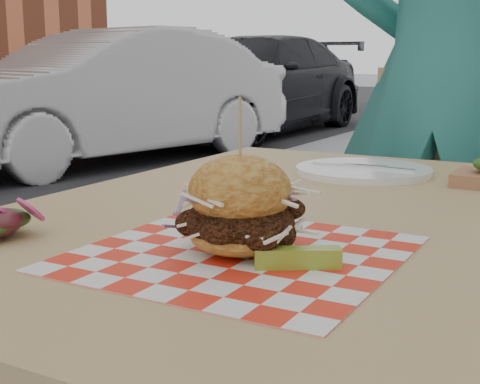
{
  "coord_description": "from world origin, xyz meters",
  "views": [
    {
      "loc": [
        0.6,
        -0.62,
        0.98
      ],
      "look_at": [
        0.23,
        0.05,
        0.82
      ],
      "focal_mm": 50.0,
      "sensor_mm": 36.0,
      "label": 1
    }
  ],
  "objects": [
    {
      "name": "diner",
      "position": [
        0.15,
        1.4,
        0.92
      ],
      "size": [
        0.71,
        0.51,
        1.84
      ],
      "primitive_type": "imported",
      "rotation": [
        0.0,
        0.0,
        3.25
      ],
      "color": "#2B7C76",
      "rests_on": "ground"
    },
    {
      "name": "car_white",
      "position": [
        -3.6,
        4.3,
        0.63
      ],
      "size": [
        2.16,
        4.02,
        1.26
      ],
      "primitive_type": "imported",
      "rotation": [
        0.0,
        0.0,
        -0.23
      ],
      "color": "silver",
      "rests_on": "ground"
    },
    {
      "name": "car_dark",
      "position": [
        -3.6,
        7.21,
        0.64
      ],
      "size": [
        1.86,
        4.44,
        1.28
      ],
      "primitive_type": "imported",
      "rotation": [
        0.0,
        0.0,
        -0.02
      ],
      "color": "black",
      "rests_on": "ground"
    },
    {
      "name": "patio_table",
      "position": [
        0.17,
        0.31,
        0.67
      ],
      "size": [
        0.8,
        1.2,
        0.75
      ],
      "color": "tan",
      "rests_on": "ground"
    },
    {
      "name": "patio_chair",
      "position": [
        0.17,
        1.31,
        0.55
      ],
      "size": [
        0.45,
        0.46,
        0.95
      ],
      "rotation": [
        0.0,
        0.0,
        0.07
      ],
      "color": "tan",
      "rests_on": "ground"
    },
    {
      "name": "paper_liner",
      "position": [
        0.23,
        0.05,
        0.75
      ],
      "size": [
        0.36,
        0.36,
        0.0
      ],
      "primitive_type": "cube",
      "color": "red",
      "rests_on": "patio_table"
    },
    {
      "name": "sandwich",
      "position": [
        0.23,
        0.05,
        0.8
      ],
      "size": [
        0.16,
        0.16,
        0.18
      ],
      "color": "gold",
      "rests_on": "paper_liner"
    },
    {
      "name": "pickle_spear",
      "position": [
        0.31,
        0.03,
        0.76
      ],
      "size": [
        0.09,
        0.07,
        0.02
      ],
      "primitive_type": "cube",
      "rotation": [
        0.0,
        0.0,
        0.54
      ],
      "color": "#98A22F",
      "rests_on": "paper_liner"
    },
    {
      "name": "side_salad",
      "position": [
        -0.06,
        -0.03,
        0.76
      ],
      "size": [
        0.14,
        0.14,
        0.05
      ],
      "color": "#3F1419",
      "rests_on": "patio_table"
    },
    {
      "name": "place_setting",
      "position": [
        0.17,
        0.65,
        0.76
      ],
      "size": [
        0.27,
        0.27,
        0.02
      ],
      "color": "white",
      "rests_on": "patio_table"
    }
  ]
}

